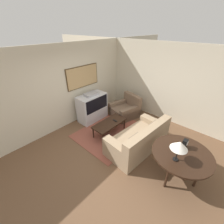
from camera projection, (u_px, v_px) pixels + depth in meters
name	position (u px, v px, depth m)	size (l,w,h in m)	color
ground_plane	(112.00, 151.00, 4.29)	(12.00, 12.00, 0.00)	brown
wall_back	(64.00, 88.00, 4.85)	(12.00, 0.10, 2.70)	beige
wall_right	(162.00, 83.00, 5.30)	(0.06, 12.00, 2.70)	beige
area_rug	(111.00, 132.00, 5.03)	(2.20, 1.79, 0.01)	brown
tv	(92.00, 107.00, 5.51)	(1.07, 0.55, 1.08)	silver
couch	(139.00, 140.00, 4.24)	(1.92, 1.05, 0.86)	#9E8466
armchair	(126.00, 110.00, 5.83)	(1.11, 1.06, 0.83)	brown
coffee_table	(110.00, 124.00, 4.82)	(1.14, 0.52, 0.41)	black
console_table	(182.00, 155.00, 3.26)	(1.28, 1.28, 0.73)	black
table_lamp	(179.00, 146.00, 2.88)	(0.34, 0.34, 0.48)	black
mantel_clock	(185.00, 144.00, 3.32)	(0.13, 0.10, 0.22)	black
remote	(115.00, 121.00, 4.88)	(0.05, 0.16, 0.02)	black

